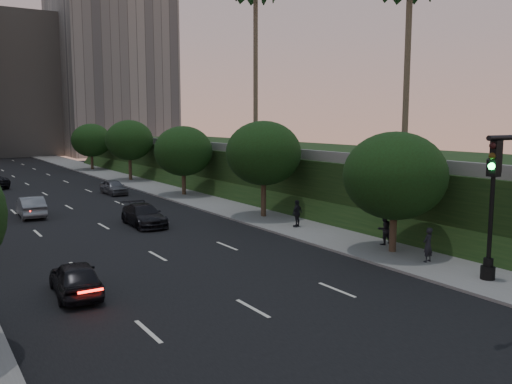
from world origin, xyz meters
TOP-DOWN VIEW (x-y plane):
  - ground at (0.00, 0.00)m, footprint 160.00×160.00m
  - road_surface at (0.00, 30.00)m, footprint 16.00×140.00m
  - sidewalk_right at (10.25, 30.00)m, footprint 4.50×140.00m
  - embankment at (22.00, 28.00)m, footprint 18.00×90.00m
  - parapet_wall at (13.50, 28.00)m, footprint 0.35×90.00m
  - office_block_mid at (6.00, 102.00)m, footprint 22.00×18.00m
  - office_block_right at (24.00, 96.00)m, footprint 20.00×22.00m
  - tree_right_a at (10.30, 8.00)m, footprint 5.20×5.20m
  - tree_right_b at (10.30, 20.00)m, footprint 5.20×5.20m
  - tree_right_c at (10.30, 33.00)m, footprint 5.20×5.20m
  - tree_right_d at (10.30, 47.00)m, footprint 5.20×5.20m
  - tree_right_e at (10.30, 62.00)m, footprint 5.20×5.20m
  - street_lamp at (10.08, 2.42)m, footprint 0.64×0.64m
  - sedan_near_left at (-5.00, 10.03)m, footprint 1.98×4.20m
  - sedan_mid_left at (-3.25, 29.20)m, footprint 1.75×4.52m
  - sedan_near_right at (2.30, 21.88)m, footprint 2.08×4.83m
  - sedan_far_right at (5.28, 37.35)m, footprint 1.74×4.05m
  - pedestrian_a at (10.15, 5.66)m, footprint 0.66×0.49m
  - pedestrian_b at (11.03, 9.32)m, footprint 0.87×0.70m
  - pedestrian_c at (10.02, 15.74)m, footprint 1.07×0.74m

SIDE VIEW (x-z plane):
  - ground at x=0.00m, z-range 0.00..0.00m
  - road_surface at x=0.00m, z-range 0.00..0.02m
  - sidewalk_right at x=10.25m, z-range 0.00..0.15m
  - sedan_far_right at x=5.28m, z-range 0.00..1.36m
  - sedan_near_right at x=2.30m, z-range 0.00..1.39m
  - sedan_near_left at x=-5.00m, z-range 0.00..1.39m
  - sedan_mid_left at x=-3.25m, z-range 0.00..1.47m
  - pedestrian_a at x=10.15m, z-range 0.15..1.80m
  - pedestrian_c at x=10.02m, z-range 0.15..1.84m
  - pedestrian_b at x=11.03m, z-range 0.15..1.85m
  - embankment at x=22.00m, z-range 0.00..4.00m
  - street_lamp at x=10.08m, z-range -0.18..5.44m
  - tree_right_a at x=10.30m, z-range 0.90..7.14m
  - tree_right_c at x=10.30m, z-range 0.90..7.14m
  - tree_right_e at x=10.30m, z-range 0.90..7.14m
  - parapet_wall at x=13.50m, z-range 4.00..4.70m
  - tree_right_b at x=10.30m, z-range 1.15..7.88m
  - tree_right_d at x=10.30m, z-range 1.15..7.88m
  - office_block_mid at x=6.00m, z-range 0.00..26.00m
  - office_block_right at x=24.00m, z-range 0.00..36.00m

